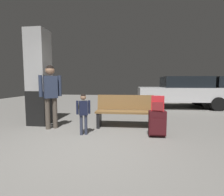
% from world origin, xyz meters
% --- Properties ---
extents(ground_plane, '(18.00, 18.00, 0.10)m').
position_xyz_m(ground_plane, '(0.00, 4.00, -0.05)').
color(ground_plane, gray).
extents(structural_pillar, '(0.57, 0.57, 2.75)m').
position_xyz_m(structural_pillar, '(-1.93, 1.72, 1.36)').
color(structural_pillar, black).
rests_on(structural_pillar, ground_plane).
extents(bench, '(1.62, 0.58, 0.89)m').
position_xyz_m(bench, '(0.59, 1.72, 0.44)').
color(bench, brown).
rests_on(bench, ground_plane).
extents(suitcase, '(0.39, 0.24, 0.60)m').
position_xyz_m(suitcase, '(1.36, 0.94, 0.32)').
color(suitcase, '#471419').
rests_on(suitcase, ground_plane).
extents(backpack_bright, '(0.30, 0.22, 0.34)m').
position_xyz_m(backpack_bright, '(1.36, 0.94, 0.77)').
color(backpack_bright, red).
rests_on(backpack_bright, suitcase).
extents(child, '(0.31, 0.19, 0.98)m').
position_xyz_m(child, '(-0.35, 0.88, 0.60)').
color(child, '#33384C').
rests_on(child, ground_plane).
extents(adult, '(0.48, 0.39, 1.69)m').
position_xyz_m(adult, '(-1.37, 1.30, 1.05)').
color(adult, brown).
rests_on(adult, ground_plane).
extents(parked_car_near, '(4.18, 1.95, 1.51)m').
position_xyz_m(parked_car_near, '(3.14, 5.65, 0.81)').
color(parked_car_near, silver).
rests_on(parked_car_near, ground_plane).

